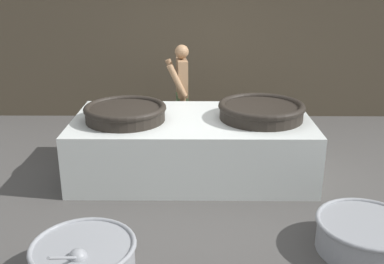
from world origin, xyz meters
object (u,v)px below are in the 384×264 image
object	(u,v)px
giant_wok_far	(261,110)
prep_bowl_vegetables	(84,259)
cook	(181,90)
giant_wok_near	(125,112)
prep_bowl_meat	(366,234)

from	to	relation	value
giant_wok_far	prep_bowl_vegetables	bearing A→B (deg)	-129.51
giant_wok_far	cook	size ratio (longest dim) A/B	0.72
giant_wok_near	prep_bowl_meat	bearing A→B (deg)	-33.54
giant_wok_near	giant_wok_far	xyz separation A→B (m)	(1.76, 0.09, 0.00)
cook	prep_bowl_meat	xyz separation A→B (m)	(1.89, -3.09, -0.66)
giant_wok_far	prep_bowl_vegetables	world-z (taller)	giant_wok_far
cook	prep_bowl_vegetables	world-z (taller)	cook
prep_bowl_vegetables	giant_wok_far	bearing A→B (deg)	50.49
prep_bowl_vegetables	prep_bowl_meat	size ratio (longest dim) A/B	1.24
giant_wok_near	giant_wok_far	size ratio (longest dim) A/B	0.94
giant_wok_near	prep_bowl_meat	world-z (taller)	giant_wok_near
prep_bowl_vegetables	prep_bowl_meat	distance (m)	2.69
prep_bowl_meat	prep_bowl_vegetables	bearing A→B (deg)	-170.49
giant_wok_near	cook	world-z (taller)	cook
prep_bowl_vegetables	cook	bearing A→B (deg)	77.78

